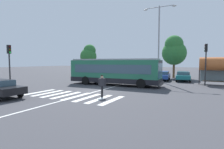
{
  "coord_description": "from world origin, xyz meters",
  "views": [
    {
      "loc": [
        9.14,
        -13.62,
        2.72
      ],
      "look_at": [
        -0.15,
        3.93,
        1.3
      ],
      "focal_mm": 28.61,
      "sensor_mm": 36.0,
      "label": 1
    }
  ],
  "objects": [
    {
      "name": "parked_car_red",
      "position": [
        -4.69,
        13.08,
        0.77
      ],
      "size": [
        2.09,
        4.6,
        1.35
      ],
      "color": "black",
      "rests_on": "ground_plane"
    },
    {
      "name": "traffic_light_near_corner",
      "position": [
        -9.08,
        -2.13,
        3.01
      ],
      "size": [
        0.33,
        0.32,
        4.46
      ],
      "color": "#28282B",
      "rests_on": "ground_plane"
    },
    {
      "name": "crosswalk_painted_stripes",
      "position": [
        -0.33,
        -2.64,
        0.0
      ],
      "size": [
        7.82,
        3.38,
        0.01
      ],
      "color": "silver",
      "rests_on": "ground_plane"
    },
    {
      "name": "parked_car_teal",
      "position": [
        6.32,
        13.14,
        0.77
      ],
      "size": [
        2.27,
        4.66,
        1.35
      ],
      "color": "black",
      "rests_on": "ground_plane"
    },
    {
      "name": "parked_car_charcoal",
      "position": [
        -1.85,
        12.82,
        0.77
      ],
      "size": [
        2.07,
        4.59,
        1.35
      ],
      "color": "black",
      "rests_on": "ground_plane"
    },
    {
      "name": "twin_arm_street_lamp",
      "position": [
        3.2,
        11.49,
        6.26
      ],
      "size": [
        4.49,
        0.32,
        10.35
      ],
      "color": "#939399",
      "rests_on": "ground_plane"
    },
    {
      "name": "parked_car_blue",
      "position": [
        3.56,
        12.79,
        0.77
      ],
      "size": [
        2.28,
        4.67,
        1.35
      ],
      "color": "black",
      "rests_on": "ground_plane"
    },
    {
      "name": "bus_stop_shelter",
      "position": [
        10.4,
        10.29,
        2.42
      ],
      "size": [
        4.05,
        1.54,
        3.25
      ],
      "color": "#28282B",
      "rests_on": "ground_plane"
    },
    {
      "name": "traffic_light_far_corner",
      "position": [
        9.06,
        9.37,
        3.18
      ],
      "size": [
        0.33,
        0.32,
        4.74
      ],
      "color": "#28282B",
      "rests_on": "ground_plane"
    },
    {
      "name": "ground_plane",
      "position": [
        0.0,
        0.0,
        0.0
      ],
      "size": [
        160.0,
        160.0,
        0.0
      ],
      "primitive_type": "plane",
      "color": "#3D3D42"
    },
    {
      "name": "city_transit_bus",
      "position": [
        -0.35,
        4.89,
        1.59
      ],
      "size": [
        10.89,
        2.99,
        3.06
      ],
      "color": "black",
      "rests_on": "ground_plane"
    },
    {
      "name": "background_tree_left",
      "position": [
        -12.45,
        16.88,
        4.17
      ],
      "size": [
        3.39,
        3.39,
        6.3
      ],
      "color": "brown",
      "rests_on": "ground_plane"
    },
    {
      "name": "parked_car_black",
      "position": [
        0.67,
        12.95,
        0.77
      ],
      "size": [
        2.35,
        4.69,
        1.35
      ],
      "color": "black",
      "rests_on": "ground_plane"
    },
    {
      "name": "background_tree_right",
      "position": [
        4.27,
        17.87,
        4.59
      ],
      "size": [
        4.02,
        4.02,
        7.1
      ],
      "color": "brown",
      "rests_on": "ground_plane"
    },
    {
      "name": "pedestrian_crossing_street",
      "position": [
        2.08,
        -1.91,
        0.97
      ],
      "size": [
        0.51,
        0.43,
        1.72
      ],
      "color": "black",
      "rests_on": "ground_plane"
    },
    {
      "name": "lane_center_line",
      "position": [
        0.28,
        2.0,
        0.0
      ],
      "size": [
        0.16,
        24.0,
        0.01
      ],
      "primitive_type": "cube",
      "color": "silver",
      "rests_on": "ground_plane"
    }
  ]
}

